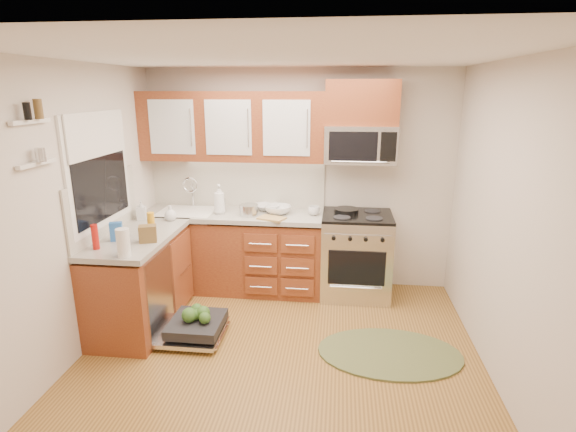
# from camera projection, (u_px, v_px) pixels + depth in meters

# --- Properties ---
(floor) EXTENTS (3.50, 3.50, 0.00)m
(floor) POSITION_uv_depth(u_px,v_px,m) (279.00, 362.00, 3.88)
(floor) COLOR brown
(floor) RESTS_ON ground
(ceiling) EXTENTS (3.50, 3.50, 0.00)m
(ceiling) POSITION_uv_depth(u_px,v_px,m) (277.00, 56.00, 3.20)
(ceiling) COLOR white
(ceiling) RESTS_ON ground
(wall_back) EXTENTS (3.50, 0.04, 2.50)m
(wall_back) POSITION_uv_depth(u_px,v_px,m) (299.00, 180.00, 5.21)
(wall_back) COLOR beige
(wall_back) RESTS_ON ground
(wall_front) EXTENTS (3.50, 0.04, 2.50)m
(wall_front) POSITION_uv_depth(u_px,v_px,m) (220.00, 344.00, 1.86)
(wall_front) COLOR beige
(wall_front) RESTS_ON ground
(wall_left) EXTENTS (0.04, 3.50, 2.50)m
(wall_left) POSITION_uv_depth(u_px,v_px,m) (70.00, 216.00, 3.73)
(wall_left) COLOR beige
(wall_left) RESTS_ON ground
(wall_right) EXTENTS (0.04, 3.50, 2.50)m
(wall_right) POSITION_uv_depth(u_px,v_px,m) (510.00, 231.00, 3.34)
(wall_right) COLOR beige
(wall_right) RESTS_ON ground
(base_cabinet_back) EXTENTS (2.05, 0.60, 0.85)m
(base_cabinet_back) POSITION_uv_depth(u_px,v_px,m) (234.00, 254.00, 5.23)
(base_cabinet_back) COLOR maroon
(base_cabinet_back) RESTS_ON ground
(base_cabinet_left) EXTENTS (0.60, 1.25, 0.85)m
(base_cabinet_left) POSITION_uv_depth(u_px,v_px,m) (140.00, 283.00, 4.43)
(base_cabinet_left) COLOR maroon
(base_cabinet_left) RESTS_ON ground
(countertop_back) EXTENTS (2.07, 0.64, 0.05)m
(countertop_back) POSITION_uv_depth(u_px,v_px,m) (232.00, 215.00, 5.09)
(countertop_back) COLOR #9E9A90
(countertop_back) RESTS_ON base_cabinet_back
(countertop_left) EXTENTS (0.64, 1.27, 0.05)m
(countertop_left) POSITION_uv_depth(u_px,v_px,m) (137.00, 238.00, 4.29)
(countertop_left) COLOR #9E9A90
(countertop_left) RESTS_ON base_cabinet_left
(backsplash_back) EXTENTS (2.05, 0.02, 0.57)m
(backsplash_back) POSITION_uv_depth(u_px,v_px,m) (237.00, 183.00, 5.29)
(backsplash_back) COLOR beige
(backsplash_back) RESTS_ON ground
(backsplash_left) EXTENTS (0.02, 1.25, 0.57)m
(backsplash_left) POSITION_uv_depth(u_px,v_px,m) (104.00, 206.00, 4.24)
(backsplash_left) COLOR beige
(backsplash_left) RESTS_ON ground
(upper_cabinets) EXTENTS (2.05, 0.35, 0.75)m
(upper_cabinets) POSITION_uv_depth(u_px,v_px,m) (232.00, 126.00, 4.95)
(upper_cabinets) COLOR maroon
(upper_cabinets) RESTS_ON ground
(cabinet_over_mw) EXTENTS (0.76, 0.35, 0.47)m
(cabinet_over_mw) POSITION_uv_depth(u_px,v_px,m) (362.00, 103.00, 4.73)
(cabinet_over_mw) COLOR maroon
(cabinet_over_mw) RESTS_ON ground
(range) EXTENTS (0.76, 0.64, 0.95)m
(range) POSITION_uv_depth(u_px,v_px,m) (356.00, 255.00, 5.04)
(range) COLOR silver
(range) RESTS_ON ground
(microwave) EXTENTS (0.76, 0.38, 0.40)m
(microwave) POSITION_uv_depth(u_px,v_px,m) (360.00, 144.00, 4.82)
(microwave) COLOR silver
(microwave) RESTS_ON ground
(sink) EXTENTS (0.62, 0.50, 0.26)m
(sink) POSITION_uv_depth(u_px,v_px,m) (188.00, 222.00, 5.16)
(sink) COLOR white
(sink) RESTS_ON ground
(dishwasher) EXTENTS (0.70, 0.60, 0.20)m
(dishwasher) POSITION_uv_depth(u_px,v_px,m) (193.00, 328.00, 4.23)
(dishwasher) COLOR silver
(dishwasher) RESTS_ON ground
(window) EXTENTS (0.03, 1.05, 1.05)m
(window) POSITION_uv_depth(u_px,v_px,m) (99.00, 170.00, 4.13)
(window) COLOR white
(window) RESTS_ON ground
(window_blind) EXTENTS (0.02, 0.96, 0.40)m
(window_blind) POSITION_uv_depth(u_px,v_px,m) (97.00, 134.00, 4.03)
(window_blind) COLOR white
(window_blind) RESTS_ON ground
(shelf_upper) EXTENTS (0.04, 0.40, 0.03)m
(shelf_upper) POSITION_uv_depth(u_px,v_px,m) (30.00, 121.00, 3.18)
(shelf_upper) COLOR white
(shelf_upper) RESTS_ON ground
(shelf_lower) EXTENTS (0.04, 0.40, 0.03)m
(shelf_lower) POSITION_uv_depth(u_px,v_px,m) (37.00, 164.00, 3.26)
(shelf_lower) COLOR white
(shelf_lower) RESTS_ON ground
(rug) EXTENTS (1.50, 1.29, 0.02)m
(rug) POSITION_uv_depth(u_px,v_px,m) (390.00, 353.00, 3.99)
(rug) COLOR #525F36
(rug) RESTS_ON ground
(skillet) EXTENTS (0.28, 0.28, 0.05)m
(skillet) POSITION_uv_depth(u_px,v_px,m) (346.00, 211.00, 4.96)
(skillet) COLOR black
(skillet) RESTS_ON range
(stock_pot) EXTENTS (0.26, 0.26, 0.12)m
(stock_pot) POSITION_uv_depth(u_px,v_px,m) (249.00, 210.00, 4.94)
(stock_pot) COLOR silver
(stock_pot) RESTS_ON countertop_back
(cutting_board) EXTENTS (0.33, 0.27, 0.02)m
(cutting_board) POSITION_uv_depth(u_px,v_px,m) (272.00, 218.00, 4.82)
(cutting_board) COLOR tan
(cutting_board) RESTS_ON countertop_back
(canister) EXTENTS (0.11, 0.11, 0.14)m
(canister) POSITION_uv_depth(u_px,v_px,m) (222.00, 205.00, 5.13)
(canister) COLOR silver
(canister) RESTS_ON countertop_back
(paper_towel_roll) EXTENTS (0.11, 0.11, 0.24)m
(paper_towel_roll) POSITION_uv_depth(u_px,v_px,m) (123.00, 243.00, 3.72)
(paper_towel_roll) COLOR white
(paper_towel_roll) RESTS_ON countertop_left
(mustard_bottle) EXTENTS (0.08, 0.08, 0.22)m
(mustard_bottle) POSITION_uv_depth(u_px,v_px,m) (151.00, 224.00, 4.28)
(mustard_bottle) COLOR gold
(mustard_bottle) RESTS_ON countertop_left
(red_bottle) EXTENTS (0.08, 0.08, 0.22)m
(red_bottle) POSITION_uv_depth(u_px,v_px,m) (95.00, 237.00, 3.89)
(red_bottle) COLOR #B2150E
(red_bottle) RESTS_ON countertop_left
(wooden_box) EXTENTS (0.18, 0.16, 0.15)m
(wooden_box) POSITION_uv_depth(u_px,v_px,m) (148.00, 234.00, 4.09)
(wooden_box) COLOR brown
(wooden_box) RESTS_ON countertop_left
(blue_carton) EXTENTS (0.13, 0.10, 0.18)m
(blue_carton) POSITION_uv_depth(u_px,v_px,m) (116.00, 232.00, 4.11)
(blue_carton) COLOR blue
(blue_carton) RESTS_ON countertop_left
(bowl_a) EXTENTS (0.36, 0.36, 0.07)m
(bowl_a) POSITION_uv_depth(u_px,v_px,m) (267.00, 207.00, 5.18)
(bowl_a) COLOR #999999
(bowl_a) RESTS_ON countertop_back
(bowl_b) EXTENTS (0.39, 0.39, 0.09)m
(bowl_b) POSITION_uv_depth(u_px,v_px,m) (278.00, 210.00, 5.02)
(bowl_b) COLOR #999999
(bowl_b) RESTS_ON countertop_back
(cup) EXTENTS (0.15, 0.15, 0.10)m
(cup) POSITION_uv_depth(u_px,v_px,m) (314.00, 211.00, 4.96)
(cup) COLOR #999999
(cup) RESTS_ON countertop_back
(soap_bottle_a) EXTENTS (0.17, 0.17, 0.33)m
(soap_bottle_a) POSITION_uv_depth(u_px,v_px,m) (219.00, 199.00, 4.99)
(soap_bottle_a) COLOR #999999
(soap_bottle_a) RESTS_ON countertop_back
(soap_bottle_b) EXTENTS (0.12, 0.12, 0.21)m
(soap_bottle_b) POSITION_uv_depth(u_px,v_px,m) (141.00, 210.00, 4.78)
(soap_bottle_b) COLOR #999999
(soap_bottle_b) RESTS_ON countertop_left
(soap_bottle_c) EXTENTS (0.14, 0.14, 0.16)m
(soap_bottle_c) POSITION_uv_depth(u_px,v_px,m) (170.00, 213.00, 4.75)
(soap_bottle_c) COLOR #999999
(soap_bottle_c) RESTS_ON countertop_left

